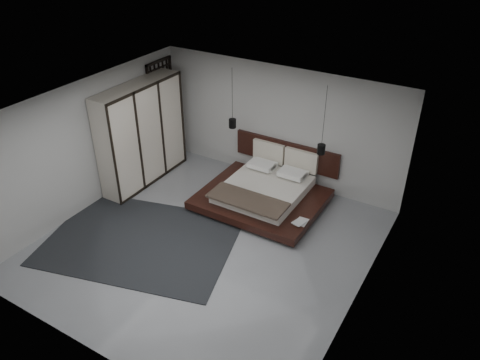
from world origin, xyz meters
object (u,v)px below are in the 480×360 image
Objects in this scene: pendant_right at (321,149)px; wardrobe at (142,134)px; pendant_left at (232,123)px; rug at (141,240)px; bed at (265,191)px; lattice_screen at (163,112)px.

wardrobe is (-4.03, -0.96, -0.24)m from pendant_right.
pendant_right is 4.15m from wardrobe.
wardrobe is (-1.88, -0.96, -0.33)m from pendant_left.
pendant_left is 3.30m from rug.
pendant_right is at bearing 20.22° from bed.
pendant_right is (1.07, 0.40, 1.16)m from bed.
bed is 3.15m from wardrobe.
pendant_left is at bearing 82.47° from rug.
pendant_left reaches higher than lattice_screen.
pendant_left is at bearing 159.78° from bed.
lattice_screen is at bearing 102.85° from wardrobe.
pendant_left reaches higher than bed.
lattice_screen is 0.99× the size of bed.
lattice_screen is 1.76× the size of pendant_right.
pendant_left is (2.13, -0.14, 0.22)m from lattice_screen.
rug is (-1.46, -2.51, -0.27)m from bed.
rug is (-0.38, -2.90, -1.52)m from pendant_left.
wardrobe is at bearing -152.89° from pendant_left.
wardrobe is (-2.96, -0.57, 0.92)m from bed.
pendant_left is at bearing 180.00° from pendant_right.
rug is at bearing -52.33° from wardrobe.
pendant_right is at bearing 48.91° from rug.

